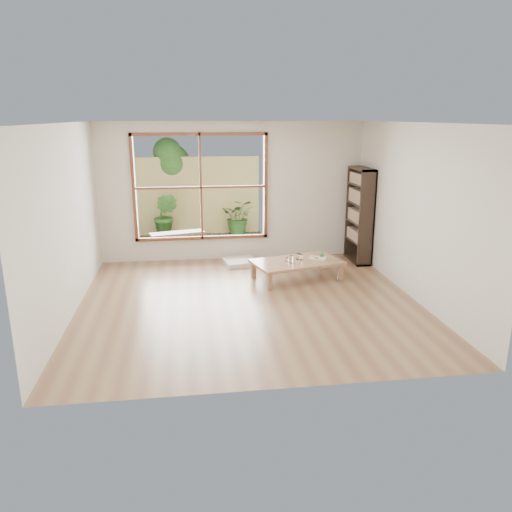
# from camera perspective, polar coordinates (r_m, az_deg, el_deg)

# --- Properties ---
(ground) EXTENTS (5.00, 5.00, 0.00)m
(ground) POSITION_cam_1_polar(r_m,az_deg,el_deg) (7.51, -0.80, -5.25)
(ground) COLOR #94734A
(ground) RESTS_ON ground
(low_table) EXTENTS (1.62, 1.16, 0.32)m
(low_table) POSITION_cam_1_polar(r_m,az_deg,el_deg) (8.49, 4.69, -0.80)
(low_table) COLOR #AC8253
(low_table) RESTS_ON ground
(floor_cushion) EXTENTS (0.67, 0.67, 0.08)m
(floor_cushion) POSITION_cam_1_polar(r_m,az_deg,el_deg) (9.39, -1.86, -0.65)
(floor_cushion) COLOR silver
(floor_cushion) RESTS_ON ground
(bookshelf) EXTENTS (0.28, 0.80, 1.78)m
(bookshelf) POSITION_cam_1_polar(r_m,az_deg,el_deg) (9.59, 11.75, 4.58)
(bookshelf) COLOR #31241B
(bookshelf) RESTS_ON ground
(glass_tall) EXTENTS (0.07, 0.07, 0.12)m
(glass_tall) POSITION_cam_1_polar(r_m,az_deg,el_deg) (8.33, 4.07, -0.39)
(glass_tall) COLOR silver
(glass_tall) RESTS_ON low_table
(glass_mid) EXTENTS (0.07, 0.07, 0.09)m
(glass_mid) POSITION_cam_1_polar(r_m,az_deg,el_deg) (8.54, 5.14, -0.11)
(glass_mid) COLOR silver
(glass_mid) RESTS_ON low_table
(glass_short) EXTENTS (0.08, 0.08, 0.10)m
(glass_short) POSITION_cam_1_polar(r_m,az_deg,el_deg) (8.57, 4.86, -0.04)
(glass_short) COLOR silver
(glass_short) RESTS_ON low_table
(glass_small) EXTENTS (0.06, 0.06, 0.07)m
(glass_small) POSITION_cam_1_polar(r_m,az_deg,el_deg) (8.41, 3.58, -0.41)
(glass_small) COLOR silver
(glass_small) RESTS_ON low_table
(food_tray) EXTENTS (0.35, 0.30, 0.09)m
(food_tray) POSITION_cam_1_polar(r_m,az_deg,el_deg) (8.65, 7.15, -0.14)
(food_tray) COLOR white
(food_tray) RESTS_ON low_table
(deck) EXTENTS (2.80, 2.00, 0.05)m
(deck) POSITION_cam_1_polar(r_m,az_deg,el_deg) (10.86, -6.29, 1.30)
(deck) COLOR #332C25
(deck) RESTS_ON ground
(garden_bench) EXTENTS (1.16, 0.59, 0.35)m
(garden_bench) POSITION_cam_1_polar(r_m,az_deg,el_deg) (10.42, -9.00, 2.38)
(garden_bench) COLOR #31241B
(garden_bench) RESTS_ON deck
(bamboo_fence) EXTENTS (2.80, 0.06, 1.80)m
(bamboo_fence) POSITION_cam_1_polar(r_m,az_deg,el_deg) (11.66, -6.59, 6.81)
(bamboo_fence) COLOR tan
(bamboo_fence) RESTS_ON ground
(shrub_right) EXTENTS (0.85, 0.77, 0.82)m
(shrub_right) POSITION_cam_1_polar(r_m,az_deg,el_deg) (11.62, -1.99, 4.53)
(shrub_right) COLOR #326324
(shrub_right) RESTS_ON deck
(shrub_left) EXTENTS (0.69, 0.63, 1.00)m
(shrub_left) POSITION_cam_1_polar(r_m,az_deg,el_deg) (11.43, -10.30, 4.58)
(shrub_left) COLOR #326324
(shrub_left) RESTS_ON deck
(garden_tree) EXTENTS (1.04, 0.85, 2.22)m
(garden_tree) POSITION_cam_1_polar(r_m,az_deg,el_deg) (11.88, -10.06, 10.36)
(garden_tree) COLOR #4C3D2D
(garden_tree) RESTS_ON ground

